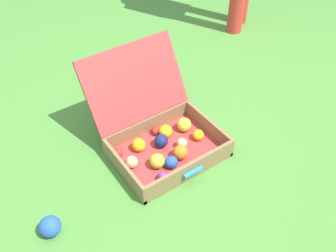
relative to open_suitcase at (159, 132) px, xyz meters
The scene contains 3 objects.
ground_plane 0.13m from the open_suitcase, 100.59° to the right, with size 16.00×16.00×0.00m, color #4C8C38.
open_suitcase is the anchor object (origin of this frame).
stray_ball_on_grass 0.73m from the open_suitcase, 165.82° to the right, with size 0.10×0.10×0.10m, color blue.
Camera 1 is at (-0.79, -1.16, 1.52)m, focal length 40.20 mm.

